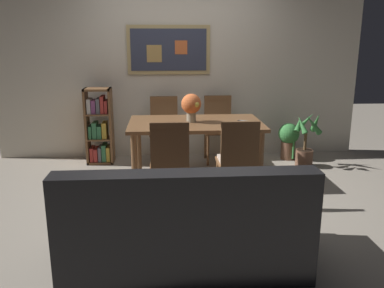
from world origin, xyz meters
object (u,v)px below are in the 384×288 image
(potted_ivy, at_px, (289,138))
(flower_vase, at_px, (191,105))
(dining_chair_far_right, at_px, (218,123))
(leather_couch, at_px, (184,228))
(dining_chair_near_right, at_px, (238,155))
(dining_chair_far_left, at_px, (164,124))
(bookshelf, at_px, (99,128))
(potted_palm, at_px, (306,144))
(dining_chair_near_left, at_px, (170,157))
(dining_table, at_px, (195,129))
(tv_remote, at_px, (244,122))

(potted_ivy, bearing_deg, flower_vase, -151.01)
(dining_chair_far_right, height_order, leather_couch, dining_chair_far_right)
(dining_chair_near_right, height_order, dining_chair_far_left, same)
(leather_couch, xyz_separation_m, bookshelf, (-1.03, 2.74, 0.18))
(bookshelf, bearing_deg, potted_palm, -7.91)
(potted_ivy, distance_m, potted_palm, 0.39)
(dining_chair_near_left, distance_m, leather_couch, 1.17)
(dining_chair_far_left, bearing_deg, dining_chair_near_left, -88.19)
(bookshelf, distance_m, potted_palm, 2.81)
(dining_table, relative_size, dining_chair_near_left, 1.73)
(dining_chair_far_right, bearing_deg, dining_chair_near_left, -113.89)
(dining_chair_far_right, height_order, potted_ivy, dining_chair_far_right)
(flower_vase, bearing_deg, leather_couch, -95.61)
(dining_chair_far_right, relative_size, dining_chair_far_left, 1.00)
(flower_vase, bearing_deg, dining_chair_far_right, 62.21)
(dining_table, distance_m, dining_chair_near_right, 0.88)
(dining_chair_near_left, bearing_deg, flower_vase, 70.56)
(bookshelf, height_order, tv_remote, bookshelf)
(bookshelf, bearing_deg, dining_chair_near_right, -44.40)
(dining_chair_near_right, bearing_deg, dining_chair_near_left, 179.41)
(dining_chair_near_right, relative_size, flower_vase, 2.70)
(leather_couch, bearing_deg, dining_chair_far_left, 92.83)
(dining_table, relative_size, dining_chair_far_left, 1.73)
(flower_vase, bearing_deg, bookshelf, 145.98)
(leather_couch, relative_size, bookshelf, 1.73)
(dining_chair_far_left, bearing_deg, leather_couch, -87.17)
(leather_couch, relative_size, potted_palm, 2.35)
(leather_couch, distance_m, bookshelf, 2.93)
(flower_vase, bearing_deg, tv_remote, -6.69)
(dining_chair_far_right, distance_m, flower_vase, 1.01)
(dining_chair_far_right, xyz_separation_m, leather_couch, (-0.62, -2.74, -0.23))
(dining_table, bearing_deg, potted_palm, 15.79)
(potted_ivy, relative_size, flower_vase, 1.55)
(dining_chair_near_left, height_order, tv_remote, dining_chair_near_left)
(dining_chair_far_right, bearing_deg, dining_chair_near_right, -90.55)
(leather_couch, height_order, potted_palm, leather_couch)
(bookshelf, relative_size, potted_palm, 1.36)
(dining_chair_near_right, xyz_separation_m, bookshelf, (-1.64, 1.60, -0.05))
(dining_chair_far_left, bearing_deg, potted_ivy, -0.04)
(dining_table, height_order, potted_ivy, dining_table)
(dining_chair_far_right, distance_m, leather_couch, 2.82)
(dining_chair_far_right, bearing_deg, leather_couch, -102.82)
(dining_chair_near_left, height_order, bookshelf, bookshelf)
(leather_couch, distance_m, potted_ivy, 3.17)
(bookshelf, xyz_separation_m, tv_remote, (1.83, -0.89, 0.25))
(potted_ivy, bearing_deg, dining_chair_near_right, -122.99)
(dining_chair_far_left, relative_size, leather_couch, 0.51)
(dining_table, relative_size, dining_chair_near_right, 1.73)
(dining_chair_far_right, bearing_deg, dining_table, -115.20)
(leather_couch, distance_m, potted_palm, 2.93)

